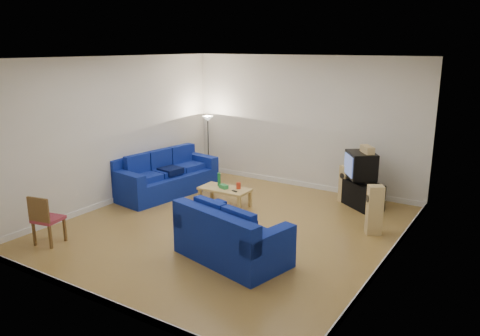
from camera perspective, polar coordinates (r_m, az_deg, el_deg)
The scene contains 16 objects.
room at distance 8.67m, azimuth -1.42°, elevation 2.27°, with size 6.01×6.51×3.21m.
sofa_three_seat at distance 11.23m, azimuth -9.23°, elevation -1.25°, with size 1.41×2.62×0.96m.
sofa_loveseat at distance 7.68m, azimuth -1.26°, elevation -8.79°, with size 2.02×1.42×0.92m.
coffee_table at distance 10.20m, azimuth -1.87°, elevation -2.75°, with size 1.12×0.58×0.40m.
bottle at distance 10.31m, azimuth -2.57°, elevation -1.38°, with size 0.07×0.07×0.30m, color #197233.
tissue_box at distance 10.15m, azimuth -2.01°, elevation -2.27°, with size 0.20×0.11×0.08m, color green.
red_canister at distance 10.12m, azimuth -0.19°, elevation -2.16°, with size 0.10×0.10×0.14m, color red.
remote at distance 9.94m, azimuth -0.68°, elevation -2.83°, with size 0.14×0.04×0.02m, color black.
tv_stand at distance 10.50m, azimuth 14.66°, elevation -3.11°, with size 0.92×0.51×0.56m, color black.
av_receiver at distance 10.37m, azimuth 14.92°, elevation -1.45°, with size 0.42×0.34×0.10m, color black.
television at distance 10.32m, azimuth 14.50°, elevation 0.37°, with size 0.85×0.89×0.56m.
centre_speaker at distance 10.20m, azimuth 15.26°, elevation 2.18°, with size 0.42×0.17×0.15m, color #D5B772.
speaker_left at distance 10.72m, azimuth 12.73°, elevation -1.85°, with size 0.28×0.30×0.84m.
speaker_right at distance 9.00m, azimuth 16.07°, elevation -4.94°, with size 0.35×0.33×0.94m.
floor_lamp at distance 12.25m, azimuth -3.94°, elevation 5.02°, with size 0.28×0.28×1.64m.
dining_chair at distance 8.86m, azimuth -22.67°, elevation -5.60°, with size 0.51×0.51×0.91m.
Camera 1 is at (4.71, -7.03, 3.41)m, focal length 35.00 mm.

